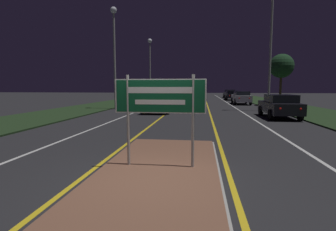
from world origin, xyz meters
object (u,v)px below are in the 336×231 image
streetlight_left_near (114,42)px  car_approaching_0 (159,102)px  streetlight_left_far (150,57)px  streetlight_right_near (272,23)px  highway_sign (160,101)px  car_receding_1 (241,97)px  car_receding_3 (229,94)px  car_receding_0 (279,106)px  car_receding_2 (232,95)px

streetlight_left_near → car_approaching_0: bearing=-27.7°
streetlight_left_far → streetlight_right_near: 20.84m
streetlight_left_far → highway_sign: bearing=-78.4°
highway_sign → streetlight_left_near: streetlight_left_near is taller
car_receding_1 → car_receding_3: 17.41m
highway_sign → car_receding_3: (5.98, 42.18, -0.90)m
highway_sign → car_receding_1: bearing=77.5°
car_receding_0 → car_receding_2: size_ratio=1.01×
car_receding_1 → car_approaching_0: size_ratio=1.10×
streetlight_left_near → streetlight_left_far: size_ratio=0.98×
streetlight_left_near → car_receding_3: (12.57, 25.87, -5.09)m
streetlight_right_near → car_receding_2: size_ratio=2.59×
car_receding_3 → car_approaching_0: size_ratio=0.95×
streetlight_left_far → car_receding_0: streetlight_left_far is taller
streetlight_right_near → highway_sign: bearing=-111.5°
car_receding_1 → highway_sign: bearing=-102.5°
streetlight_right_near → car_approaching_0: (-8.84, -2.40, -6.30)m
streetlight_right_near → car_receding_1: 10.45m
highway_sign → streetlight_left_far: size_ratio=0.24×
streetlight_left_far → car_receding_0: size_ratio=2.04×
car_receding_3 → car_approaching_0: car_approaching_0 is taller
highway_sign → car_receding_2: (5.52, 34.27, -0.91)m
car_receding_2 → car_approaching_0: size_ratio=1.01×
highway_sign → streetlight_left_far: streetlight_left_far is taller
streetlight_left_near → car_receding_0: bearing=-20.9°
streetlight_left_far → car_receding_3: size_ratio=2.20×
car_receding_0 → car_receding_3: bearing=90.0°
car_receding_1 → streetlight_right_near: bearing=-83.2°
car_receding_0 → highway_sign: bearing=-117.4°
streetlight_left_far → car_receding_0: bearing=-59.0°
streetlight_right_near → car_receding_3: 26.47m
car_receding_2 → car_approaching_0: (-7.87, -20.19, 0.01)m
streetlight_left_near → car_receding_0: 14.38m
streetlight_left_near → car_receding_3: size_ratio=2.15×
car_receding_3 → car_approaching_0: (-8.32, -28.10, 0.00)m
streetlight_left_near → car_receding_2: bearing=56.0°
streetlight_left_far → streetlight_right_near: size_ratio=0.80×
car_receding_0 → car_receding_3: car_receding_0 is taller
streetlight_left_near → car_receding_3: 29.20m
streetlight_right_near → car_receding_0: 8.02m
car_receding_0 → car_approaching_0: (-8.33, 2.56, -0.02)m
car_approaching_0 → car_receding_1: bearing=53.7°
highway_sign → car_receding_2: 34.73m
streetlight_left_far → streetlight_right_near: (13.16, -16.15, 0.73)m
car_receding_0 → car_receding_1: bearing=92.1°
streetlight_right_near → car_receding_2: 18.90m
car_receding_1 → car_approaching_0: car_receding_1 is taller
highway_sign → streetlight_right_near: (6.50, 16.48, 5.40)m
streetlight_left_far → car_approaching_0: streetlight_left_far is taller
streetlight_left_far → car_receding_0: (12.65, -21.10, -5.55)m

